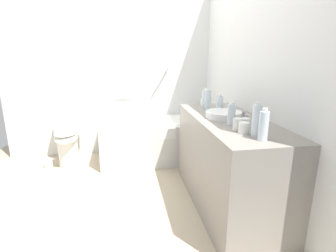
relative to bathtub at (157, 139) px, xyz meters
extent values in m
plane|color=#C1AD8E|center=(-0.54, -0.89, -0.30)|extent=(3.72, 3.72, 0.00)
cube|color=silver|center=(-0.54, 0.42, 0.94)|extent=(3.12, 0.10, 2.48)
cube|color=silver|center=(0.87, -0.89, 0.94)|extent=(0.10, 2.93, 2.48)
cube|color=silver|center=(0.00, 0.00, -0.02)|extent=(1.55, 0.74, 0.56)
cube|color=white|center=(0.00, 0.00, 0.22)|extent=(1.27, 0.53, 0.09)
cylinder|color=#A1A1A6|center=(0.60, 0.00, 0.30)|extent=(0.09, 0.03, 0.03)
cylinder|color=#A1A1A6|center=(0.07, 0.34, 0.73)|extent=(0.29, 0.03, 0.46)
cylinder|color=#A1A1A6|center=(-0.43, 0.34, 0.56)|extent=(0.25, 0.03, 0.03)
cube|color=white|center=(0.08, -0.36, 0.21)|extent=(0.22, 0.03, 0.20)
cylinder|color=white|center=(-1.21, -0.04, -0.10)|extent=(0.25, 0.25, 0.40)
ellipsoid|color=white|center=(-1.21, -0.08, 0.10)|extent=(0.29, 0.38, 0.12)
ellipsoid|color=white|center=(-1.21, -0.08, 0.17)|extent=(0.28, 0.36, 0.02)
cube|color=white|center=(-1.21, 0.15, 0.24)|extent=(0.36, 0.18, 0.29)
cylinder|color=silver|center=(-1.21, 0.15, 0.39)|extent=(0.03, 0.03, 0.01)
cube|color=gray|center=(0.51, -1.31, 0.14)|extent=(0.61, 1.55, 0.88)
cylinder|color=white|center=(0.46, -1.25, 0.61)|extent=(0.33, 0.33, 0.06)
cylinder|color=silver|center=(0.67, -1.25, 0.61)|extent=(0.02, 0.02, 0.05)
cylinder|color=silver|center=(0.62, -1.25, 0.63)|extent=(0.10, 0.02, 0.02)
cylinder|color=silver|center=(0.67, -1.31, 0.60)|extent=(0.03, 0.03, 0.04)
cylinder|color=silver|center=(0.67, -1.19, 0.60)|extent=(0.03, 0.03, 0.04)
cylinder|color=silver|center=(0.43, -0.87, 0.68)|extent=(0.06, 0.06, 0.20)
cylinder|color=white|center=(0.43, -0.87, 0.79)|extent=(0.04, 0.04, 0.02)
cylinder|color=silver|center=(0.43, -0.76, 0.68)|extent=(0.07, 0.07, 0.19)
cylinder|color=white|center=(0.43, -0.76, 0.78)|extent=(0.04, 0.04, 0.02)
cylinder|color=silver|center=(0.43, -1.49, 0.67)|extent=(0.07, 0.07, 0.17)
cylinder|color=white|center=(0.43, -1.49, 0.76)|extent=(0.04, 0.04, 0.02)
cylinder|color=silver|center=(0.48, -1.92, 0.69)|extent=(0.07, 0.07, 0.20)
cylinder|color=white|center=(0.48, -1.92, 0.80)|extent=(0.04, 0.04, 0.02)
cylinder|color=silver|center=(0.49, -1.82, 0.70)|extent=(0.07, 0.07, 0.23)
cylinder|color=white|center=(0.49, -1.82, 0.82)|extent=(0.04, 0.04, 0.02)
cylinder|color=silver|center=(0.51, -1.02, 0.67)|extent=(0.07, 0.07, 0.17)
cylinder|color=white|center=(0.51, -1.02, 0.76)|extent=(0.04, 0.04, 0.02)
cylinder|color=white|center=(0.45, -0.68, 0.62)|extent=(0.07, 0.07, 0.08)
cylinder|color=white|center=(0.49, -1.63, 0.63)|extent=(0.07, 0.07, 0.09)
cylinder|color=white|center=(0.43, -1.74, 0.62)|extent=(0.08, 0.08, 0.08)
cylinder|color=white|center=(0.41, -1.66, 0.63)|extent=(0.06, 0.06, 0.09)
cylinder|color=white|center=(-1.47, -0.06, -0.24)|extent=(0.11, 0.11, 0.12)
camera|label=1|loc=(-0.45, -3.52, 1.16)|focal=28.24mm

